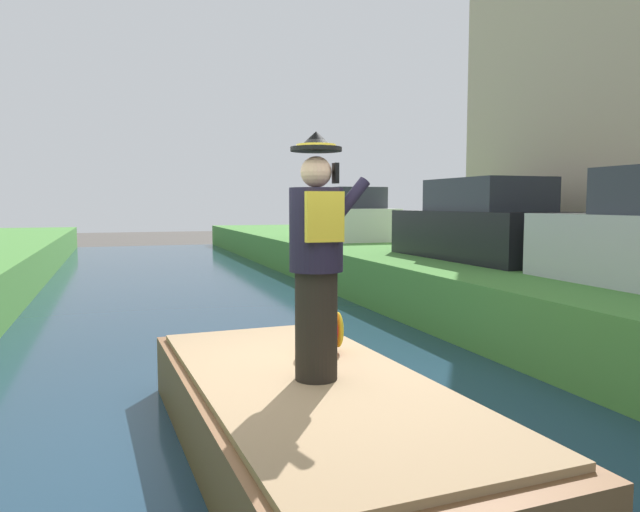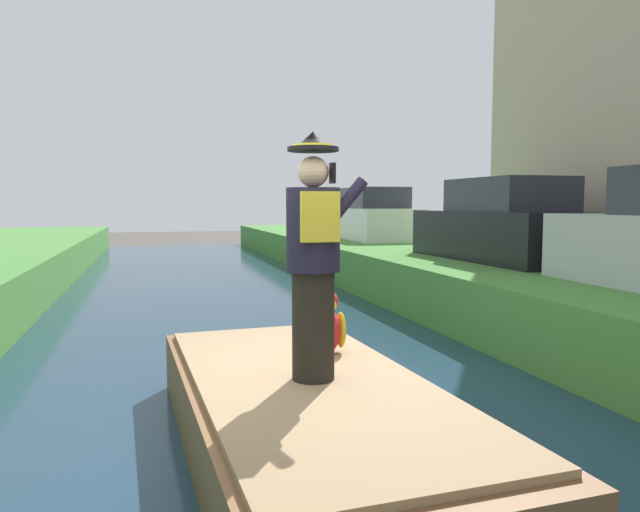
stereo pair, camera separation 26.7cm
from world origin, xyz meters
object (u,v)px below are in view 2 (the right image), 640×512
at_px(person_pirate, 314,257).
at_px(parrot_plush, 326,326).
at_px(parked_car_dark, 503,226).
at_px(parked_car_white, 372,218).
at_px(boat, 308,417).

relative_size(person_pirate, parrot_plush, 3.25).
xyz_separation_m(parked_car_dark, parked_car_white, (0.00, 6.85, 0.00)).
bearing_deg(parrot_plush, person_pirate, -112.81).
relative_size(boat, parked_car_white, 1.07).
xyz_separation_m(boat, parrot_plush, (0.34, 0.69, 0.55)).
bearing_deg(parrot_plush, boat, -116.23).
height_order(person_pirate, parked_car_white, person_pirate).
xyz_separation_m(boat, parked_car_dark, (5.14, 5.43, 1.22)).
relative_size(person_pirate, parked_car_dark, 0.46).
height_order(person_pirate, parrot_plush, person_pirate).
bearing_deg(parrot_plush, parked_car_dark, 44.66).
relative_size(boat, parrot_plush, 7.52).
height_order(person_pirate, parked_car_dark, person_pirate).
height_order(parrot_plush, parked_car_dark, parked_car_dark).
bearing_deg(boat, person_pirate, -47.51).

